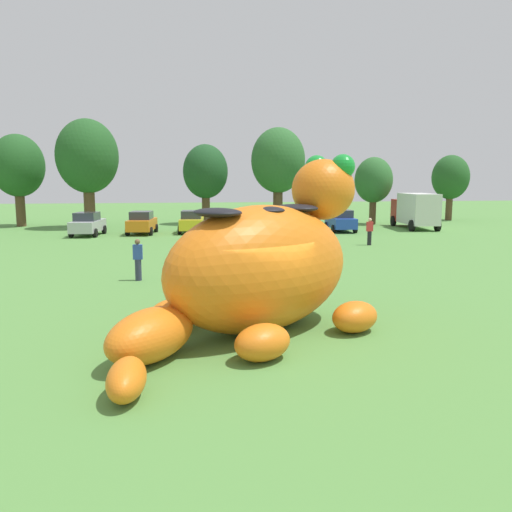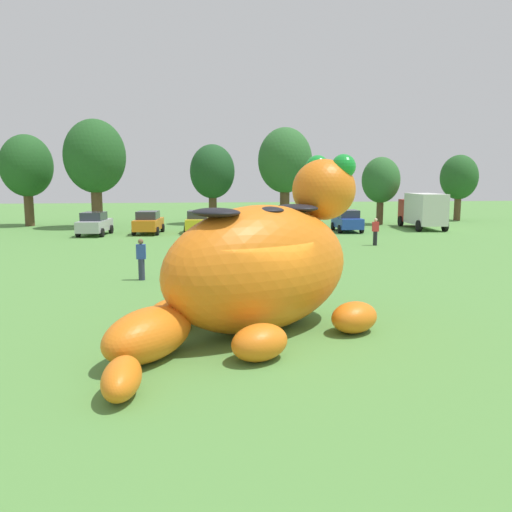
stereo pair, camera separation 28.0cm
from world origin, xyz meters
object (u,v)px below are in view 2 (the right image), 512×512
object	(u,v)px
car_silver	(95,224)
car_black	(297,221)
car_orange	(148,222)
car_red	(247,222)
giant_inflatable_creature	(261,266)
spectator_mid_field	(141,260)
car_blue	(347,221)
box_truck	(422,210)
car_yellow	(198,222)
spectator_near_inflatable	(375,232)

from	to	relation	value
car_silver	car_black	size ratio (longest dim) A/B	1.04
car_orange	car_red	xyz separation A→B (m)	(7.55, -0.14, 0.00)
giant_inflatable_creature	spectator_mid_field	bearing A→B (deg)	116.81
car_red	car_black	size ratio (longest dim) A/B	1.03
car_blue	box_truck	xyz separation A→B (m)	(6.91, 1.48, 0.74)
giant_inflatable_creature	car_black	distance (m)	27.15
car_silver	car_orange	xyz separation A→B (m)	(3.86, 0.64, 0.00)
car_yellow	car_silver	bearing A→B (deg)	-172.71
giant_inflatable_creature	car_orange	distance (m)	26.81
car_black	spectator_mid_field	xyz separation A→B (m)	(-10.43, -18.64, -0.01)
car_yellow	box_truck	bearing A→B (deg)	2.34
car_silver	spectator_mid_field	distance (m)	18.67
giant_inflatable_creature	car_silver	bearing A→B (deg)	109.05
giant_inflatable_creature	box_truck	bearing A→B (deg)	57.60
car_yellow	car_black	bearing A→B (deg)	-2.40
giant_inflatable_creature	car_blue	world-z (taller)	giant_inflatable_creature
giant_inflatable_creature	car_blue	bearing A→B (deg)	67.98
giant_inflatable_creature	box_truck	xyz separation A→B (m)	(17.41, 27.42, -0.17)
car_black	spectator_near_inflatable	size ratio (longest dim) A/B	2.40
car_orange	spectator_mid_field	xyz separation A→B (m)	(1.11, -18.63, -0.01)
car_silver	spectator_mid_field	xyz separation A→B (m)	(4.98, -17.99, -0.01)
car_orange	car_yellow	size ratio (longest dim) A/B	1.01
car_orange	box_truck	bearing A→B (deg)	2.82
car_yellow	car_blue	world-z (taller)	same
car_orange	car_red	distance (m)	7.55
car_silver	car_yellow	xyz separation A→B (m)	(7.63, 0.98, 0.00)
car_red	car_blue	bearing A→B (deg)	-1.67
car_orange	car_red	world-z (taller)	same
car_orange	spectator_near_inflatable	bearing A→B (deg)	-31.56
car_silver	car_orange	world-z (taller)	same
car_black	box_truck	size ratio (longest dim) A/B	0.63
car_silver	car_orange	size ratio (longest dim) A/B	1.00
giant_inflatable_creature	car_blue	xyz separation A→B (m)	(10.49, 25.95, -0.91)
car_orange	spectator_mid_field	distance (m)	18.66
car_blue	spectator_mid_field	xyz separation A→B (m)	(-14.38, -18.25, -0.01)
car_red	spectator_mid_field	xyz separation A→B (m)	(-6.44, -18.49, -0.01)
car_silver	spectator_near_inflatable	distance (m)	20.31
car_yellow	car_black	size ratio (longest dim) A/B	1.03
car_orange	box_truck	size ratio (longest dim) A/B	0.65
car_orange	spectator_mid_field	size ratio (longest dim) A/B	2.49
spectator_near_inflatable	car_red	bearing A→B (deg)	128.70
giant_inflatable_creature	car_black	xyz separation A→B (m)	(6.54, 26.34, -0.91)
car_yellow	car_orange	bearing A→B (deg)	-174.85
giant_inflatable_creature	spectator_mid_field	size ratio (longest dim) A/B	4.84
car_orange	car_black	size ratio (longest dim) A/B	1.04
spectator_near_inflatable	giant_inflatable_creature	bearing A→B (deg)	-119.09
car_yellow	car_black	world-z (taller)	same
spectator_mid_field	box_truck	bearing A→B (deg)	42.81
box_truck	spectator_near_inflatable	xyz separation A→B (m)	(-7.77, -10.10, -0.75)
giant_inflatable_creature	spectator_near_inflatable	world-z (taller)	giant_inflatable_creature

